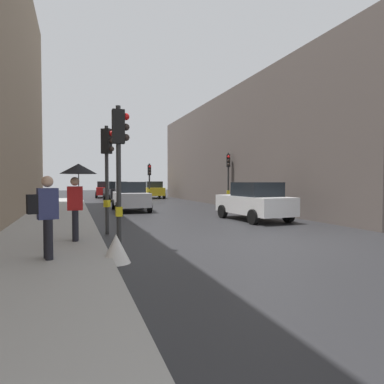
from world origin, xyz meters
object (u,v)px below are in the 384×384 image
(traffic_light_near_right, at_px, (107,160))
(pedestrian_with_grey_backpack, at_px, (45,212))
(car_yellow_taxi, at_px, (153,190))
(car_red_sedan, at_px, (105,189))
(pedestrian_with_umbrella, at_px, (77,180))
(car_white_compact, at_px, (254,201))
(car_dark_suv, at_px, (117,191))
(traffic_light_mid_street, at_px, (228,170))
(traffic_light_near_left, at_px, (119,152))
(car_silver_hatchback, at_px, (131,196))
(traffic_light_far_median, at_px, (149,176))
(warning_sign_triangle, at_px, (116,249))

(traffic_light_near_right, height_order, pedestrian_with_grey_backpack, traffic_light_near_right)
(car_yellow_taxi, bearing_deg, car_red_sedan, 144.37)
(pedestrian_with_umbrella, bearing_deg, car_white_compact, 26.09)
(car_dark_suv, height_order, car_red_sedan, same)
(traffic_light_mid_street, xyz_separation_m, traffic_light_near_left, (-8.81, -12.11, -0.01))
(traffic_light_near_right, xyz_separation_m, traffic_light_near_left, (0.00, -3.18, 0.01))
(traffic_light_mid_street, bearing_deg, traffic_light_near_left, -126.03)
(car_yellow_taxi, relative_size, car_dark_suv, 1.00)
(traffic_light_near_right, xyz_separation_m, car_red_sedan, (2.15, 26.15, -1.67))
(car_silver_hatchback, height_order, pedestrian_with_grey_backpack, pedestrian_with_grey_backpack)
(car_silver_hatchback, bearing_deg, car_red_sedan, 90.08)
(traffic_light_far_median, bearing_deg, car_red_sedan, 102.94)
(pedestrian_with_grey_backpack, bearing_deg, car_white_compact, 35.08)
(pedestrian_with_umbrella, height_order, warning_sign_triangle, pedestrian_with_umbrella)
(traffic_light_mid_street, height_order, car_white_compact, traffic_light_mid_street)
(car_white_compact, distance_m, warning_sign_triangle, 9.30)
(traffic_light_near_left, xyz_separation_m, car_red_sedan, (2.15, 29.33, -1.67))
(traffic_light_near_left, bearing_deg, car_white_compact, 36.83)
(traffic_light_near_right, xyz_separation_m, car_white_compact, (6.78, 1.89, -1.67))
(traffic_light_near_left, relative_size, car_red_sedan, 0.86)
(traffic_light_mid_street, height_order, traffic_light_near_left, traffic_light_mid_street)
(traffic_light_near_right, xyz_separation_m, car_dark_suv, (2.59, 19.19, -1.67))
(traffic_light_far_median, relative_size, warning_sign_triangle, 4.95)
(car_white_compact, height_order, car_red_sedan, same)
(traffic_light_near_right, relative_size, car_dark_suv, 0.85)
(traffic_light_mid_street, bearing_deg, car_silver_hatchback, -178.39)
(car_white_compact, bearing_deg, traffic_light_near_right, -164.42)
(traffic_light_near_right, bearing_deg, warning_sign_triangle, -92.94)
(car_dark_suv, distance_m, car_red_sedan, 6.97)
(warning_sign_triangle, bearing_deg, car_silver_hatchback, 79.55)
(car_yellow_taxi, distance_m, warning_sign_triangle, 27.95)
(traffic_light_near_left, relative_size, car_yellow_taxi, 0.86)
(traffic_light_mid_street, xyz_separation_m, car_yellow_taxi, (-2.02, 13.90, -1.68))
(car_red_sedan, bearing_deg, car_yellow_taxi, -35.63)
(traffic_light_mid_street, relative_size, traffic_light_near_left, 1.00)
(traffic_light_mid_street, distance_m, traffic_light_near_left, 14.98)
(car_red_sedan, xyz_separation_m, warning_sign_triangle, (-2.37, -30.37, -0.55))
(traffic_light_far_median, xyz_separation_m, car_red_sedan, (-2.55, 11.12, -1.34))
(car_yellow_taxi, bearing_deg, traffic_light_mid_street, -81.72)
(pedestrian_with_umbrella, bearing_deg, car_yellow_taxi, 72.55)
(traffic_light_near_left, xyz_separation_m, car_white_compact, (6.77, 5.07, -1.67))
(traffic_light_far_median, relative_size, pedestrian_with_grey_backpack, 1.82)
(pedestrian_with_umbrella, xyz_separation_m, warning_sign_triangle, (0.77, -2.31, -1.52))
(car_dark_suv, bearing_deg, traffic_light_near_left, -96.59)
(car_silver_hatchback, distance_m, car_red_sedan, 17.41)
(pedestrian_with_umbrella, bearing_deg, traffic_light_mid_street, 47.88)
(car_silver_hatchback, relative_size, car_dark_suv, 0.98)
(traffic_light_near_left, height_order, warning_sign_triangle, traffic_light_near_left)
(pedestrian_with_umbrella, bearing_deg, car_silver_hatchback, 73.47)
(pedestrian_with_grey_backpack, xyz_separation_m, warning_sign_triangle, (1.44, -0.19, -0.84))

